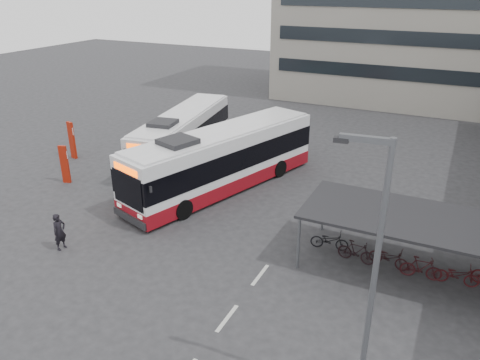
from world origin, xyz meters
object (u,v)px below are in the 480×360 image
at_px(lamp_post, 372,266).
at_px(pedestrian, 60,232).
at_px(bus_main, 223,160).
at_px(bus_teal, 183,136).

bearing_deg(lamp_post, pedestrian, 163.99).
relative_size(bus_main, pedestrian, 7.45).
distance_m(pedestrian, lamp_post, 14.65).
xyz_separation_m(pedestrian, lamp_post, (13.96, -2.42, 3.72)).
bearing_deg(pedestrian, bus_teal, 10.54).
height_order(pedestrian, lamp_post, lamp_post).
bearing_deg(pedestrian, bus_main, -15.89).
bearing_deg(bus_main, pedestrian, -92.81).
bearing_deg(lamp_post, bus_teal, 129.60).
relative_size(pedestrian, lamp_post, 0.22).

